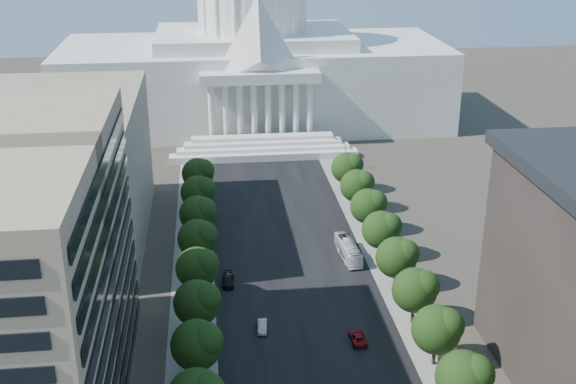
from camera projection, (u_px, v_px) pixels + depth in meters
name	position (u px, v px, depth m)	size (l,w,h in m)	color
road_asphalt	(287.00, 249.00, 147.95)	(30.00, 260.00, 0.01)	black
sidewalk_left	(194.00, 254.00, 145.95)	(8.00, 260.00, 0.02)	gray
sidewalk_right	(378.00, 244.00, 149.94)	(8.00, 260.00, 0.02)	gray
capitol	(253.00, 59.00, 228.00)	(120.00, 56.00, 73.00)	white
office_block_left_far	(47.00, 173.00, 146.55)	(38.00, 52.00, 30.00)	gray
tree_l_d	(199.00, 344.00, 104.78)	(7.79, 7.60, 9.97)	#33261C
tree_l_e	(199.00, 302.00, 115.85)	(7.79, 7.60, 9.97)	#33261C
tree_l_f	(199.00, 267.00, 126.91)	(7.79, 7.60, 9.97)	#33261C
tree_l_g	(199.00, 238.00, 137.98)	(7.79, 7.60, 9.97)	#33261C
tree_l_h	(199.00, 213.00, 149.05)	(7.79, 7.60, 9.97)	#33261C
tree_l_i	(199.00, 191.00, 160.11)	(7.79, 7.60, 9.97)	#33261C
tree_l_j	(199.00, 173.00, 171.18)	(7.79, 7.60, 9.97)	#33261C
tree_r_c	(466.00, 377.00, 97.49)	(7.79, 7.60, 9.97)	#33261C
tree_r_d	(439.00, 328.00, 108.55)	(7.79, 7.60, 9.97)	#33261C
tree_r_e	(417.00, 289.00, 119.62)	(7.79, 7.60, 9.97)	#33261C
tree_r_f	(398.00, 256.00, 130.69)	(7.79, 7.60, 9.97)	#33261C
tree_r_g	(383.00, 229.00, 141.75)	(7.79, 7.60, 9.97)	#33261C
tree_r_h	(370.00, 205.00, 152.82)	(7.79, 7.60, 9.97)	#33261C
tree_r_i	(358.00, 185.00, 163.88)	(7.79, 7.60, 9.97)	#33261C
tree_r_j	(348.00, 167.00, 174.95)	(7.79, 7.60, 9.97)	#33261C
streetlight_b	(479.00, 383.00, 97.14)	(2.61, 0.44, 9.00)	gray
streetlight_c	(425.00, 291.00, 120.20)	(2.61, 0.44, 9.00)	gray
streetlight_d	(389.00, 229.00, 143.25)	(2.61, 0.44, 9.00)	gray
streetlight_e	(363.00, 184.00, 166.31)	(2.61, 0.44, 9.00)	gray
streetlight_f	(343.00, 150.00, 189.36)	(2.61, 0.44, 9.00)	gray
car_silver	(262.00, 327.00, 119.59)	(1.48, 4.23, 1.39)	#A2A3A9
car_red	(358.00, 338.00, 116.52)	(2.34, 5.08, 1.41)	maroon
car_dark_b	(228.00, 280.00, 134.07)	(2.17, 5.33, 1.55)	black
city_bus	(348.00, 250.00, 143.78)	(2.84, 12.12, 3.38)	silver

